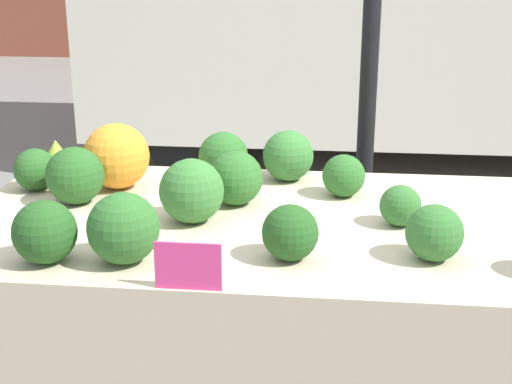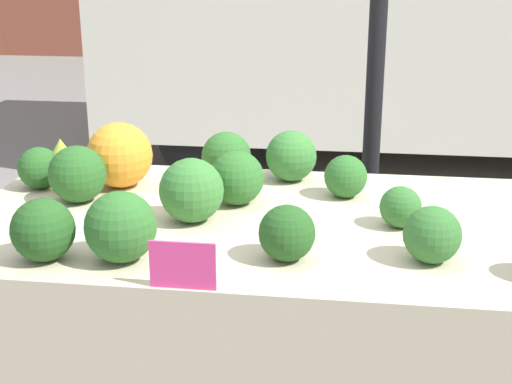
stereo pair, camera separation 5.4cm
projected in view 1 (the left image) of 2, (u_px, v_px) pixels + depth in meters
The scene contains 17 objects.
tent_pole at pixel (371, 23), 2.74m from camera, with size 0.07×0.07×2.66m.
market_table at pixel (253, 258), 2.06m from camera, with size 1.74×1.00×0.84m.
orange_cauliflower at pixel (116, 156), 2.33m from camera, with size 0.22×0.22×0.22m.
romanesco_head at pixel (57, 159), 2.45m from camera, with size 0.17×0.17×0.13m.
broccoli_head_0 at pixel (236, 178), 2.18m from camera, with size 0.17×0.17×0.17m.
broccoli_head_1 at pixel (400, 206), 2.01m from camera, with size 0.12×0.12×0.12m.
broccoli_head_2 at pixel (192, 191), 2.03m from camera, with size 0.19×0.19×0.19m.
broccoli_head_3 at pixel (223, 157), 2.41m from camera, with size 0.17×0.17×0.17m.
broccoli_head_4 at pixel (344, 176), 2.26m from camera, with size 0.14×0.14×0.14m.
broccoli_head_5 at pixel (45, 232), 1.76m from camera, with size 0.16×0.16×0.16m.
broccoli_head_6 at pixel (123, 228), 1.76m from camera, with size 0.18×0.18×0.18m.
broccoli_head_7 at pixel (288, 156), 2.41m from camera, with size 0.17×0.17×0.17m.
broccoli_head_8 at pixel (434, 233), 1.78m from camera, with size 0.15×0.15×0.15m.
broccoli_head_9 at pixel (290, 233), 1.78m from camera, with size 0.14×0.14×0.14m.
broccoli_head_10 at pixel (75, 176), 2.19m from camera, with size 0.18×0.18×0.18m.
broccoli_head_11 at pixel (35, 170), 2.32m from camera, with size 0.14×0.14×0.14m.
price_sign at pixel (188, 266), 1.62m from camera, with size 0.16×0.01×0.12m.
Camera 1 is at (0.22, -1.95, 1.58)m, focal length 50.00 mm.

